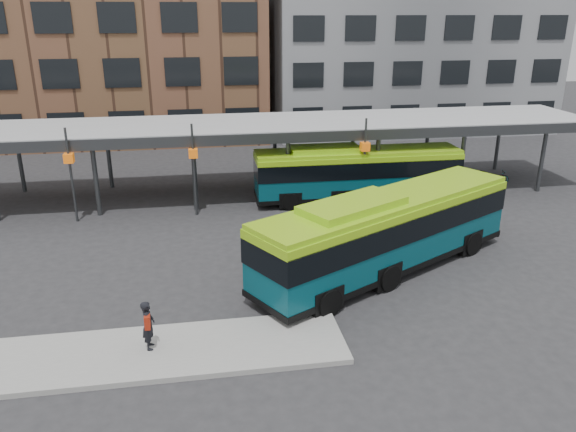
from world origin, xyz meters
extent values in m
plane|color=#28282B|center=(0.00, 0.00, 0.00)|extent=(120.00, 120.00, 0.00)
cube|color=gray|center=(-5.50, -3.00, 0.09)|extent=(14.00, 3.00, 0.18)
cube|color=#999B9E|center=(0.00, 13.00, 4.00)|extent=(40.00, 6.00, 0.35)
cube|color=#383A3D|center=(0.00, 10.00, 3.85)|extent=(40.00, 0.15, 0.55)
cylinder|color=#383A3D|center=(-13.00, 15.50, 1.90)|extent=(0.24, 0.24, 3.80)
cylinder|color=#383A3D|center=(-8.00, 10.50, 1.90)|extent=(0.24, 0.24, 3.80)
cylinder|color=#383A3D|center=(-8.00, 15.50, 1.90)|extent=(0.24, 0.24, 3.80)
cylinder|color=#383A3D|center=(-3.00, 10.50, 1.90)|extent=(0.24, 0.24, 3.80)
cylinder|color=#383A3D|center=(-3.00, 15.50, 1.90)|extent=(0.24, 0.24, 3.80)
cylinder|color=#383A3D|center=(2.00, 10.50, 1.90)|extent=(0.24, 0.24, 3.80)
cylinder|color=#383A3D|center=(2.00, 15.50, 1.90)|extent=(0.24, 0.24, 3.80)
cylinder|color=#383A3D|center=(7.00, 10.50, 1.90)|extent=(0.24, 0.24, 3.80)
cylinder|color=#383A3D|center=(7.00, 15.50, 1.90)|extent=(0.24, 0.24, 3.80)
cylinder|color=#383A3D|center=(12.00, 10.50, 1.90)|extent=(0.24, 0.24, 3.80)
cylinder|color=#383A3D|center=(12.00, 15.50, 1.90)|extent=(0.24, 0.24, 3.80)
cylinder|color=#383A3D|center=(17.00, 10.50, 1.90)|extent=(0.24, 0.24, 3.80)
cylinder|color=#383A3D|center=(17.00, 15.50, 1.90)|extent=(0.24, 0.24, 3.80)
cylinder|color=#383A3D|center=(-9.00, 9.70, 2.40)|extent=(0.12, 0.12, 4.80)
cube|color=#E15F0D|center=(-9.00, 9.70, 3.30)|extent=(0.45, 0.45, 0.45)
cylinder|color=#383A3D|center=(-3.00, 9.70, 2.40)|extent=(0.12, 0.12, 4.80)
cube|color=#E15F0D|center=(-3.00, 9.70, 3.30)|extent=(0.45, 0.45, 0.45)
cylinder|color=#383A3D|center=(6.00, 9.70, 2.40)|extent=(0.12, 0.12, 4.80)
cube|color=#E15F0D|center=(6.00, 9.70, 3.30)|extent=(0.45, 0.45, 0.45)
cube|color=slate|center=(16.00, 32.00, 10.00)|extent=(24.00, 14.00, 20.00)
cube|color=#07424E|center=(4.59, 1.64, 1.65)|extent=(12.08, 8.29, 2.58)
cube|color=black|center=(4.59, 1.64, 2.17)|extent=(12.15, 8.37, 0.98)
cube|color=#89C414|center=(4.59, 1.64, 3.05)|extent=(12.03, 8.20, 0.21)
cube|color=#89C414|center=(2.78, 0.64, 3.25)|extent=(4.51, 3.64, 0.36)
cube|color=black|center=(4.59, 1.64, 0.49)|extent=(12.16, 8.38, 0.25)
cylinder|color=black|center=(8.81, 2.56, 0.52)|extent=(1.05, 0.77, 1.03)
cylinder|color=black|center=(7.58, 4.76, 0.52)|extent=(1.05, 0.77, 1.03)
cylinder|color=black|center=(4.12, -0.06, 0.52)|extent=(1.05, 0.77, 1.03)
cylinder|color=black|center=(2.89, 2.14, 0.52)|extent=(1.05, 0.77, 1.03)
cylinder|color=black|center=(1.41, -1.57, 0.52)|extent=(1.05, 0.77, 1.03)
cylinder|color=black|center=(0.19, 0.63, 0.52)|extent=(1.05, 0.77, 1.03)
cube|color=#07424E|center=(5.95, 10.75, 1.51)|extent=(11.34, 2.44, 2.36)
cube|color=black|center=(5.95, 10.75, 1.98)|extent=(11.39, 2.49, 0.90)
cube|color=#89C414|center=(5.95, 10.75, 2.79)|extent=(11.34, 2.34, 0.19)
cube|color=#89C414|center=(4.06, 10.76, 2.97)|extent=(3.79, 1.72, 0.33)
cube|color=black|center=(5.95, 10.75, 0.44)|extent=(11.40, 2.49, 0.23)
cylinder|color=black|center=(9.72, 9.57, 0.47)|extent=(0.95, 0.29, 0.94)
cylinder|color=black|center=(9.74, 11.87, 0.47)|extent=(0.95, 0.29, 0.94)
cylinder|color=black|center=(4.81, 9.60, 0.47)|extent=(0.95, 0.29, 0.94)
cylinder|color=black|center=(4.83, 11.91, 0.47)|extent=(0.95, 0.29, 0.94)
cylinder|color=black|center=(1.98, 9.62, 0.47)|extent=(0.95, 0.29, 0.94)
cylinder|color=black|center=(2.00, 11.92, 0.47)|extent=(0.95, 0.29, 0.94)
imported|color=black|center=(-4.60, -2.83, 0.99)|extent=(0.39, 0.59, 1.61)
cube|color=#9C200E|center=(-4.60, -3.01, 1.20)|extent=(0.17, 0.30, 0.43)
imported|color=slate|center=(11.18, 11.76, 0.43)|extent=(1.67, 0.65, 0.87)
imported|color=slate|center=(11.65, 12.34, 0.52)|extent=(1.79, 1.01, 1.03)
imported|color=slate|center=(12.53, 11.80, 0.48)|extent=(1.93, 0.95, 0.97)
imported|color=slate|center=(12.94, 11.65, 0.52)|extent=(1.78, 0.68, 1.04)
imported|color=slate|center=(13.40, 12.26, 0.49)|extent=(1.94, 0.99, 0.97)
imported|color=slate|center=(13.88, 11.87, 0.50)|extent=(1.73, 0.88, 1.00)
imported|color=slate|center=(15.26, 12.21, 0.42)|extent=(1.64, 0.64, 0.85)
camera|label=1|loc=(-2.84, -18.37, 10.09)|focal=35.00mm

